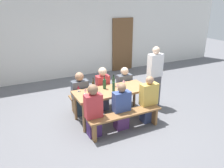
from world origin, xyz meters
TOP-DOWN VIEW (x-y plane):
  - ground_plane at (0.00, 0.00)m, footprint 24.00×24.00m
  - back_wall at (0.00, 3.62)m, footprint 14.00×0.20m
  - wooden_door at (2.19, 3.48)m, footprint 0.90×0.06m
  - tasting_table at (0.00, 0.00)m, footprint 1.83×0.75m
  - bench_near at (0.00, -0.67)m, footprint 1.73×0.30m
  - bench_far at (0.00, 0.67)m, footprint 1.73×0.30m
  - wine_bottle_0 at (-0.55, -0.18)m, footprint 0.06×0.06m
  - wine_bottle_1 at (-0.13, 0.15)m, footprint 0.08×0.08m
  - wine_bottle_2 at (-0.40, 0.18)m, footprint 0.07×0.07m
  - wine_bottle_3 at (0.14, 0.20)m, footprint 0.07×0.07m
  - wine_bottle_4 at (-0.02, -0.13)m, footprint 0.06×0.06m
  - wine_glass_0 at (-0.75, 0.27)m, footprint 0.07×0.07m
  - wine_glass_1 at (-0.48, 0.02)m, footprint 0.07×0.07m
  - wine_glass_2 at (-0.65, 0.05)m, footprint 0.06×0.06m
  - wine_glass_3 at (0.41, 0.17)m, footprint 0.08×0.08m
  - wine_glass_4 at (0.15, -0.02)m, footprint 0.08×0.08m
  - seated_guest_near_0 at (-0.69, -0.52)m, footprint 0.36×0.24m
  - seated_guest_near_1 at (-0.02, -0.52)m, footprint 0.39×0.24m
  - seated_guest_near_2 at (0.70, -0.52)m, footprint 0.42×0.24m
  - seated_guest_far_0 at (-0.63, 0.52)m, footprint 0.41×0.24m
  - seated_guest_far_1 at (-0.01, 0.52)m, footprint 0.33×0.24m
  - seated_guest_far_2 at (0.63, 0.52)m, footprint 0.40×0.24m
  - standing_host at (1.30, 0.09)m, footprint 0.38×0.24m

SIDE VIEW (x-z plane):
  - ground_plane at x=0.00m, z-range 0.00..0.00m
  - bench_near at x=0.00m, z-range 0.12..0.57m
  - bench_far at x=0.00m, z-range 0.12..0.57m
  - seated_guest_near_1 at x=-0.02m, z-range -0.03..1.05m
  - seated_guest_far_2 at x=0.63m, z-range -0.03..1.06m
  - seated_guest_far_0 at x=-0.63m, z-range -0.03..1.10m
  - seated_guest_near_2 at x=0.70m, z-range -0.04..1.11m
  - seated_guest_far_1 at x=-0.01m, z-range -0.01..1.16m
  - seated_guest_near_0 at x=-0.69m, z-range -0.02..1.16m
  - tasting_table at x=0.00m, z-range 0.29..1.04m
  - standing_host at x=1.30m, z-range -0.03..1.64m
  - wine_glass_0 at x=-0.75m, z-range 0.78..0.92m
  - wine_glass_3 at x=0.41m, z-range 0.78..0.92m
  - wine_glass_2 at x=-0.65m, z-range 0.78..0.93m
  - wine_glass_1 at x=-0.48m, z-range 0.78..0.93m
  - wine_glass_4 at x=0.15m, z-range 0.78..0.94m
  - wine_bottle_3 at x=0.14m, z-range 0.71..1.02m
  - wine_bottle_2 at x=-0.40m, z-range 0.71..1.02m
  - wine_bottle_0 at x=-0.55m, z-range 0.71..1.02m
  - wine_bottle_1 at x=-0.13m, z-range 0.71..1.04m
  - wine_bottle_4 at x=-0.02m, z-range 0.71..1.04m
  - wooden_door at x=2.19m, z-range 0.00..2.10m
  - back_wall at x=0.00m, z-range 0.00..3.20m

